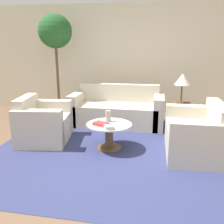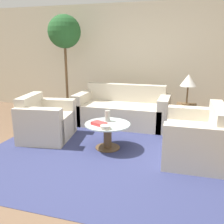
{
  "view_description": "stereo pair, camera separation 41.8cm",
  "coord_description": "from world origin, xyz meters",
  "px_view_note": "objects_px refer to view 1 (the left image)",
  "views": [
    {
      "loc": [
        0.72,
        -3.08,
        1.63
      ],
      "look_at": [
        -0.03,
        0.89,
        0.55
      ],
      "focal_mm": 40.0,
      "sensor_mm": 36.0,
      "label": 1
    },
    {
      "loc": [
        1.12,
        -2.98,
        1.63
      ],
      "look_at": [
        -0.03,
        0.89,
        0.55
      ],
      "focal_mm": 40.0,
      "sensor_mm": 36.0,
      "label": 2
    }
  ],
  "objects_px": {
    "potted_plant": "(55,38)",
    "table_lamp": "(182,80)",
    "vase": "(108,116)",
    "loveseat": "(198,136)",
    "armchair": "(42,125)",
    "book_stack": "(101,124)",
    "bowl": "(109,127)",
    "sofa_main": "(117,111)",
    "coffee_table": "(109,133)"
  },
  "relations": [
    {
      "from": "sofa_main",
      "to": "table_lamp",
      "type": "xyz_separation_m",
      "value": [
        1.29,
        -0.11,
        0.7
      ]
    },
    {
      "from": "table_lamp",
      "to": "potted_plant",
      "type": "distance_m",
      "value": 2.88
    },
    {
      "from": "bowl",
      "to": "book_stack",
      "type": "xyz_separation_m",
      "value": [
        -0.16,
        0.15,
        -0.0
      ]
    },
    {
      "from": "potted_plant",
      "to": "book_stack",
      "type": "height_order",
      "value": "potted_plant"
    },
    {
      "from": "armchair",
      "to": "vase",
      "type": "bearing_deg",
      "value": -98.07
    },
    {
      "from": "coffee_table",
      "to": "vase",
      "type": "distance_m",
      "value": 0.28
    },
    {
      "from": "loveseat",
      "to": "book_stack",
      "type": "distance_m",
      "value": 1.51
    },
    {
      "from": "armchair",
      "to": "potted_plant",
      "type": "distance_m",
      "value": 2.18
    },
    {
      "from": "potted_plant",
      "to": "armchair",
      "type": "bearing_deg",
      "value": -78.68
    },
    {
      "from": "table_lamp",
      "to": "coffee_table",
      "type": "bearing_deg",
      "value": -133.79
    },
    {
      "from": "sofa_main",
      "to": "potted_plant",
      "type": "bearing_deg",
      "value": 167.66
    },
    {
      "from": "armchair",
      "to": "book_stack",
      "type": "distance_m",
      "value": 1.16
    },
    {
      "from": "table_lamp",
      "to": "potted_plant",
      "type": "relative_size",
      "value": 0.25
    },
    {
      "from": "armchair",
      "to": "potted_plant",
      "type": "relative_size",
      "value": 0.46
    },
    {
      "from": "loveseat",
      "to": "vase",
      "type": "xyz_separation_m",
      "value": [
        -1.43,
        0.08,
        0.22
      ]
    },
    {
      "from": "armchair",
      "to": "vase",
      "type": "height_order",
      "value": "armchair"
    },
    {
      "from": "sofa_main",
      "to": "loveseat",
      "type": "xyz_separation_m",
      "value": [
        1.47,
        -1.31,
        0.0
      ]
    },
    {
      "from": "vase",
      "to": "book_stack",
      "type": "bearing_deg",
      "value": -104.73
    },
    {
      "from": "sofa_main",
      "to": "table_lamp",
      "type": "height_order",
      "value": "table_lamp"
    },
    {
      "from": "sofa_main",
      "to": "bowl",
      "type": "distance_m",
      "value": 1.63
    },
    {
      "from": "armchair",
      "to": "coffee_table",
      "type": "xyz_separation_m",
      "value": [
        1.23,
        -0.13,
        -0.02
      ]
    },
    {
      "from": "sofa_main",
      "to": "armchair",
      "type": "distance_m",
      "value": 1.68
    },
    {
      "from": "potted_plant",
      "to": "book_stack",
      "type": "relative_size",
      "value": 8.54
    },
    {
      "from": "potted_plant",
      "to": "table_lamp",
      "type": "bearing_deg",
      "value": -8.9
    },
    {
      "from": "loveseat",
      "to": "bowl",
      "type": "xyz_separation_m",
      "value": [
        -1.33,
        -0.31,
        0.16
      ]
    },
    {
      "from": "coffee_table",
      "to": "bowl",
      "type": "height_order",
      "value": "bowl"
    },
    {
      "from": "coffee_table",
      "to": "table_lamp",
      "type": "relative_size",
      "value": 1.26
    },
    {
      "from": "loveseat",
      "to": "book_stack",
      "type": "relative_size",
      "value": 4.52
    },
    {
      "from": "coffee_table",
      "to": "book_stack",
      "type": "height_order",
      "value": "book_stack"
    },
    {
      "from": "vase",
      "to": "bowl",
      "type": "height_order",
      "value": "vase"
    },
    {
      "from": "vase",
      "to": "table_lamp",
      "type": "bearing_deg",
      "value": 41.92
    },
    {
      "from": "book_stack",
      "to": "vase",
      "type": "bearing_deg",
      "value": 99.5
    },
    {
      "from": "sofa_main",
      "to": "coffee_table",
      "type": "distance_m",
      "value": 1.36
    },
    {
      "from": "sofa_main",
      "to": "table_lamp",
      "type": "distance_m",
      "value": 1.47
    },
    {
      "from": "coffee_table",
      "to": "potted_plant",
      "type": "xyz_separation_m",
      "value": [
        -1.54,
        1.68,
        1.52
      ]
    },
    {
      "from": "armchair",
      "to": "potted_plant",
      "type": "height_order",
      "value": "potted_plant"
    },
    {
      "from": "loveseat",
      "to": "coffee_table",
      "type": "xyz_separation_m",
      "value": [
        -1.38,
        -0.05,
        -0.02
      ]
    },
    {
      "from": "bowl",
      "to": "potted_plant",
      "type": "bearing_deg",
      "value": 129.36
    },
    {
      "from": "armchair",
      "to": "sofa_main",
      "type": "bearing_deg",
      "value": -51.08
    },
    {
      "from": "loveseat",
      "to": "bowl",
      "type": "distance_m",
      "value": 1.38
    },
    {
      "from": "sofa_main",
      "to": "table_lamp",
      "type": "relative_size",
      "value": 3.33
    },
    {
      "from": "armchair",
      "to": "potted_plant",
      "type": "bearing_deg",
      "value": 2.98
    },
    {
      "from": "potted_plant",
      "to": "book_stack",
      "type": "distance_m",
      "value": 2.65
    },
    {
      "from": "sofa_main",
      "to": "potted_plant",
      "type": "distance_m",
      "value": 2.11
    },
    {
      "from": "loveseat",
      "to": "coffee_table",
      "type": "distance_m",
      "value": 1.39
    },
    {
      "from": "vase",
      "to": "book_stack",
      "type": "relative_size",
      "value": 0.67
    },
    {
      "from": "loveseat",
      "to": "potted_plant",
      "type": "relative_size",
      "value": 0.53
    },
    {
      "from": "vase",
      "to": "bowl",
      "type": "xyz_separation_m",
      "value": [
        0.09,
        -0.39,
        -0.06
      ]
    },
    {
      "from": "loveseat",
      "to": "table_lamp",
      "type": "xyz_separation_m",
      "value": [
        -0.19,
        1.19,
        0.69
      ]
    },
    {
      "from": "sofa_main",
      "to": "armchair",
      "type": "height_order",
      "value": "sofa_main"
    }
  ]
}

